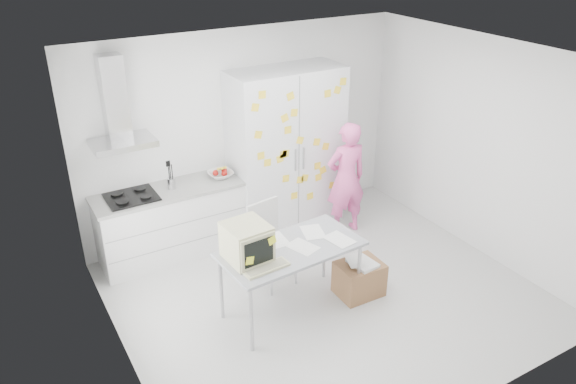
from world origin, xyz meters
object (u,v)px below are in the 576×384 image
desk (264,247)px  chair (269,238)px  cardboard_box (359,278)px  person (346,179)px

desk → chair: (0.39, 0.61, -0.34)m
cardboard_box → person: bearing=61.4°
desk → cardboard_box: (1.13, -0.15, -0.70)m
person → cardboard_box: 1.56m
desk → cardboard_box: bearing=-11.4°
person → cardboard_box: size_ratio=3.08×
person → desk: size_ratio=1.01×
desk → cardboard_box: desk is taller
chair → desk: bearing=-131.4°
cardboard_box → chair: bearing=134.5°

